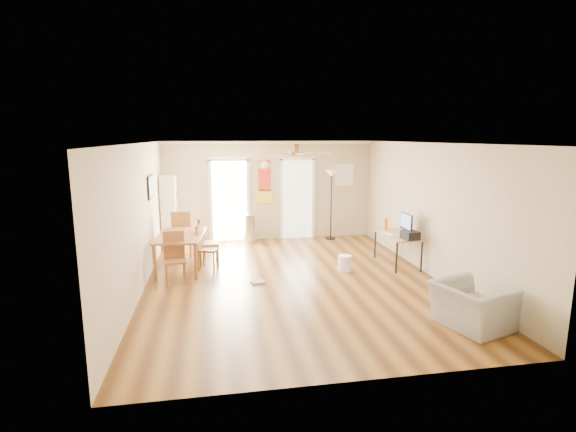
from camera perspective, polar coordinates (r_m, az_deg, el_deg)
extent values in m
plane|color=brown|center=(8.31, 0.72, -8.57)|extent=(7.00, 7.00, 0.00)
cube|color=red|center=(11.34, -3.13, 4.59)|extent=(0.46, 0.03, 1.10)
cube|color=white|center=(11.77, 7.48, 5.46)|extent=(0.50, 0.04, 0.60)
cube|color=black|center=(9.27, -17.77, 3.71)|extent=(0.04, 0.66, 0.48)
cylinder|color=#AAA9AC|center=(11.18, -5.01, -1.65)|extent=(0.43, 0.43, 0.74)
cube|color=silver|center=(9.44, 13.13, -2.29)|extent=(0.19, 0.39, 0.01)
cube|color=black|center=(9.06, 15.91, -2.46)|extent=(0.32, 0.36, 0.17)
cylinder|color=orange|center=(9.80, 12.83, -1.06)|extent=(0.11, 0.11, 0.27)
cylinder|color=white|center=(8.94, 7.53, -6.21)|extent=(0.34, 0.34, 0.32)
cube|color=gray|center=(8.19, -4.02, -8.76)|extent=(0.29, 0.25, 0.04)
imported|color=#959591|center=(6.83, 23.16, -10.92)|extent=(1.10, 1.18, 0.64)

